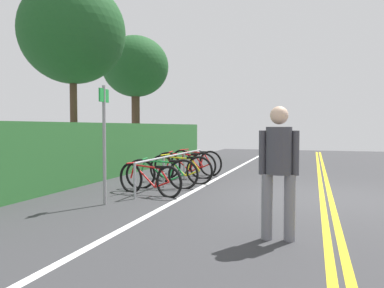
{
  "coord_description": "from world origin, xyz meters",
  "views": [
    {
      "loc": [
        -8.05,
        0.26,
        1.42
      ],
      "look_at": [
        -0.07,
        2.81,
        1.04
      ],
      "focal_mm": 35.62,
      "sensor_mm": 36.0,
      "label": 1
    }
  ],
  "objects": [
    {
      "name": "bicycle_3",
      "position": [
        1.79,
        3.61,
        0.36
      ],
      "size": [
        0.46,
        1.72,
        0.77
      ],
      "color": "black",
      "rests_on": "ground_plane"
    },
    {
      "name": "bicycle_4",
      "position": [
        2.66,
        3.57,
        0.36
      ],
      "size": [
        0.55,
        1.71,
        0.77
      ],
      "color": "black",
      "rests_on": "ground_plane"
    },
    {
      "name": "hedge_backdrop",
      "position": [
        2.4,
        5.92,
        0.76
      ],
      "size": [
        13.49,
        0.84,
        1.52
      ],
      "primitive_type": "cube",
      "color": "#2D6B30",
      "rests_on": "ground_plane"
    },
    {
      "name": "bicycle_1",
      "position": [
        -0.02,
        3.55,
        0.34
      ],
      "size": [
        0.52,
        1.67,
        0.73
      ],
      "color": "black",
      "rests_on": "ground_plane"
    },
    {
      "name": "tree_far_right",
      "position": [
        6.8,
        7.55,
        3.94
      ],
      "size": [
        2.82,
        2.82,
        5.28
      ],
      "color": "#473323",
      "rests_on": "ground_plane"
    },
    {
      "name": "bike_lane_stripe_white",
      "position": [
        0.0,
        2.76,
        0.0
      ],
      "size": [
        28.4,
        0.12,
        0.0
      ],
      "primitive_type": "cube",
      "color": "white",
      "rests_on": "ground_plane"
    },
    {
      "name": "ground_plane",
      "position": [
        0.0,
        0.0,
        -0.03
      ],
      "size": [
        31.56,
        11.31,
        0.05
      ],
      "primitive_type": "cube",
      "color": "#353538"
    },
    {
      "name": "bicycle_2",
      "position": [
        0.96,
        3.45,
        0.35
      ],
      "size": [
        0.46,
        1.77,
        0.74
      ],
      "color": "black",
      "rests_on": "ground_plane"
    },
    {
      "name": "pedestrian",
      "position": [
        -3.25,
        0.67,
        0.96
      ],
      "size": [
        0.32,
        0.49,
        1.67
      ],
      "color": "slate",
      "rests_on": "ground_plane"
    },
    {
      "name": "sign_post_near",
      "position": [
        -2.0,
        3.86,
        1.3
      ],
      "size": [
        0.36,
        0.07,
        2.16
      ],
      "color": "gray",
      "rests_on": "ground_plane"
    },
    {
      "name": "centre_line_yellow_outer",
      "position": [
        0.0,
        0.08,
        0.0
      ],
      "size": [
        28.4,
        0.1,
        0.0
      ],
      "primitive_type": "cube",
      "color": "gold",
      "rests_on": "ground_plane"
    },
    {
      "name": "bike_rack",
      "position": [
        0.9,
        3.58,
        0.55
      ],
      "size": [
        4.54,
        0.05,
        0.73
      ],
      "color": "#9EA0A5",
      "rests_on": "ground_plane"
    },
    {
      "name": "bicycle_0",
      "position": [
        -0.81,
        3.51,
        0.32
      ],
      "size": [
        0.65,
        1.66,
        0.69
      ],
      "color": "black",
      "rests_on": "ground_plane"
    },
    {
      "name": "centre_line_yellow_inner",
      "position": [
        0.0,
        -0.08,
        0.0
      ],
      "size": [
        28.4,
        0.1,
        0.0
      ],
      "primitive_type": "cube",
      "color": "gold",
      "rests_on": "ground_plane"
    },
    {
      "name": "tree_mid",
      "position": [
        1.53,
        6.97,
        4.15
      ],
      "size": [
        3.04,
        3.04,
        5.65
      ],
      "color": "#473323",
      "rests_on": "ground_plane"
    }
  ]
}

